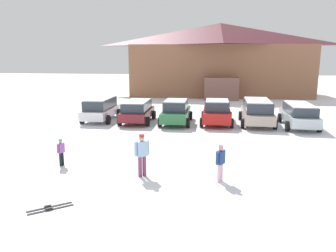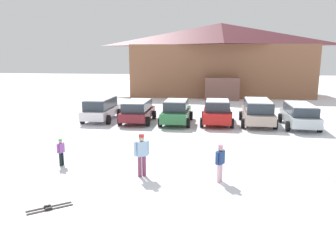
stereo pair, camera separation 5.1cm
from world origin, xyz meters
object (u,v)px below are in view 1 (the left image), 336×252
(parked_beige_suv, at_px, (257,111))
(skier_child_in_purple_jacket, at_px, (61,151))
(parked_white_suv, at_px, (101,108))
(parked_maroon_van, at_px, (137,111))
(parked_silver_wagon, at_px, (299,114))
(pair_of_skis, at_px, (50,208))
(ski_lodge, at_px, (219,59))
(parked_red_sedan, at_px, (217,112))
(skier_teen_in_navy_coat, at_px, (220,161))
(parked_green_coupe, at_px, (176,112))
(skier_adult_in_blue_parka, at_px, (142,153))

(parked_beige_suv, bearing_deg, skier_child_in_purple_jacket, -132.41)
(parked_white_suv, distance_m, skier_child_in_purple_jacket, 10.25)
(parked_maroon_van, relative_size, parked_silver_wagon, 0.90)
(parked_maroon_van, bearing_deg, pair_of_skis, -88.04)
(ski_lodge, height_order, pair_of_skis, ski_lodge)
(pair_of_skis, bearing_deg, parked_red_sedan, 69.83)
(ski_lodge, height_order, parked_maroon_van, ski_lodge)
(parked_red_sedan, bearing_deg, parked_beige_suv, 4.27)
(parked_maroon_van, bearing_deg, ski_lodge, 72.87)
(skier_teen_in_navy_coat, height_order, pair_of_skis, skier_teen_in_navy_coat)
(skier_child_in_purple_jacket, bearing_deg, parked_maroon_van, 84.10)
(parked_beige_suv, relative_size, skier_teen_in_navy_coat, 3.42)
(parked_white_suv, relative_size, parked_green_coupe, 1.04)
(parked_red_sedan, xyz_separation_m, skier_adult_in_blue_parka, (-2.88, -10.70, 0.10))
(parked_green_coupe, relative_size, skier_adult_in_blue_parka, 2.66)
(parked_beige_suv, height_order, pair_of_skis, parked_beige_suv)
(parked_green_coupe, height_order, skier_child_in_purple_jacket, parked_green_coupe)
(skier_adult_in_blue_parka, bearing_deg, parked_green_coupe, 89.51)
(parked_red_sedan, relative_size, pair_of_skis, 3.47)
(parked_maroon_van, relative_size, pair_of_skis, 3.38)
(ski_lodge, distance_m, pair_of_skis, 33.27)
(parked_white_suv, xyz_separation_m, skier_teen_in_navy_coat, (8.42, -11.00, -0.09))
(parked_beige_suv, height_order, skier_child_in_purple_jacket, parked_beige_suv)
(parked_white_suv, relative_size, skier_teen_in_navy_coat, 3.27)
(parked_silver_wagon, xyz_separation_m, skier_child_in_purple_jacket, (-11.87, -9.59, -0.19))
(skier_child_in_purple_jacket, bearing_deg, parked_red_sedan, 56.63)
(parked_maroon_van, distance_m, parked_green_coupe, 2.75)
(skier_teen_in_navy_coat, bearing_deg, parked_beige_suv, 76.58)
(ski_lodge, height_order, parked_silver_wagon, ski_lodge)
(parked_green_coupe, relative_size, pair_of_skis, 3.60)
(skier_adult_in_blue_parka, distance_m, skier_child_in_purple_jacket, 3.75)
(skier_teen_in_navy_coat, bearing_deg, ski_lodge, 89.56)
(skier_adult_in_blue_parka, height_order, skier_child_in_purple_jacket, skier_adult_in_blue_parka)
(parked_maroon_van, height_order, parked_green_coupe, parked_green_coupe)
(ski_lodge, bearing_deg, pair_of_skis, -99.38)
(parked_red_sedan, height_order, pair_of_skis, parked_red_sedan)
(skier_teen_in_navy_coat, bearing_deg, parked_silver_wagon, 63.45)
(parked_red_sedan, distance_m, parked_silver_wagon, 5.34)
(parked_red_sedan, relative_size, parked_beige_suv, 0.89)
(skier_adult_in_blue_parka, height_order, skier_teen_in_navy_coat, skier_adult_in_blue_parka)
(parked_silver_wagon, bearing_deg, pair_of_skis, -127.67)
(parked_green_coupe, bearing_deg, parked_red_sedan, 4.91)
(parked_silver_wagon, relative_size, skier_child_in_purple_jacket, 3.99)
(parked_white_suv, relative_size, skier_adult_in_blue_parka, 2.76)
(parked_beige_suv, height_order, skier_teen_in_navy_coat, parked_beige_suv)
(parked_maroon_van, height_order, pair_of_skis, parked_maroon_van)
(parked_green_coupe, bearing_deg, parked_white_suv, 175.92)
(parked_green_coupe, bearing_deg, parked_silver_wagon, -0.71)
(pair_of_skis, bearing_deg, parked_beige_suv, 60.94)
(parked_red_sedan, bearing_deg, parked_white_suv, 178.93)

